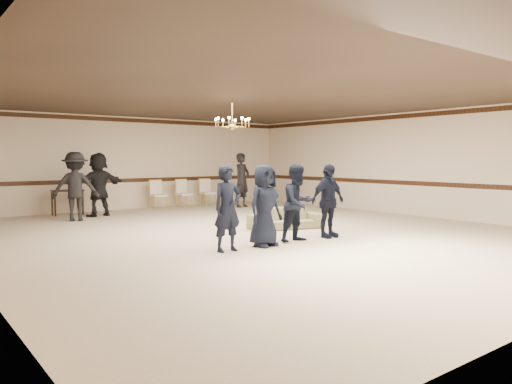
% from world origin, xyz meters
% --- Properties ---
extents(room, '(12.01, 14.01, 3.21)m').
position_xyz_m(room, '(0.00, 0.00, 1.60)').
color(room, beige).
rests_on(room, ground).
extents(chair_rail, '(12.00, 0.02, 0.14)m').
position_xyz_m(chair_rail, '(0.00, 6.99, 1.00)').
color(chair_rail, black).
rests_on(chair_rail, wall_back).
extents(crown_molding, '(12.00, 0.02, 0.14)m').
position_xyz_m(crown_molding, '(0.00, 6.99, 3.08)').
color(crown_molding, black).
rests_on(crown_molding, wall_back).
extents(chandelier, '(0.94, 0.94, 0.89)m').
position_xyz_m(chandelier, '(0.00, 1.00, 2.88)').
color(chandelier, '#C68D3F').
rests_on(chandelier, ceiling).
extents(boy_a, '(0.61, 0.41, 1.64)m').
position_xyz_m(boy_a, '(-1.85, -1.52, 0.82)').
color(boy_a, black).
rests_on(boy_a, floor).
extents(boy_b, '(0.87, 0.63, 1.64)m').
position_xyz_m(boy_b, '(-0.95, -1.52, 0.82)').
color(boy_b, black).
rests_on(boy_b, floor).
extents(boy_c, '(0.83, 0.67, 1.64)m').
position_xyz_m(boy_c, '(-0.05, -1.52, 0.82)').
color(boy_c, black).
rests_on(boy_c, floor).
extents(boy_d, '(0.97, 0.42, 1.64)m').
position_xyz_m(boy_d, '(0.85, -1.52, 0.82)').
color(boy_d, black).
rests_on(boy_d, floor).
extents(settee, '(1.92, 1.17, 0.53)m').
position_xyz_m(settee, '(0.97, 0.10, 0.26)').
color(settee, '#76714F').
rests_on(settee, floor).
extents(adult_left, '(1.45, 1.17, 1.95)m').
position_xyz_m(adult_left, '(-2.73, 4.84, 0.98)').
color(adult_left, black).
rests_on(adult_left, floor).
extents(adult_mid, '(1.89, 0.91, 1.95)m').
position_xyz_m(adult_mid, '(-1.83, 5.54, 0.98)').
color(adult_mid, black).
rests_on(adult_mid, floor).
extents(adult_right, '(0.82, 0.65, 1.95)m').
position_xyz_m(adult_right, '(3.27, 5.14, 0.98)').
color(adult_right, black).
rests_on(adult_right, floor).
extents(banquet_chair_left, '(0.48, 0.48, 1.00)m').
position_xyz_m(banquet_chair_left, '(0.51, 6.26, 0.50)').
color(banquet_chair_left, beige).
rests_on(banquet_chair_left, floor).
extents(banquet_chair_mid, '(0.51, 0.51, 1.00)m').
position_xyz_m(banquet_chair_mid, '(1.51, 6.26, 0.50)').
color(banquet_chair_mid, beige).
rests_on(banquet_chair_mid, floor).
extents(banquet_chair_right, '(0.53, 0.53, 1.00)m').
position_xyz_m(banquet_chair_right, '(2.51, 6.26, 0.50)').
color(banquet_chair_right, beige).
rests_on(banquet_chair_right, floor).
extents(console_table, '(0.97, 0.47, 0.79)m').
position_xyz_m(console_table, '(-2.49, 6.46, 0.40)').
color(console_table, black).
rests_on(console_table, floor).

